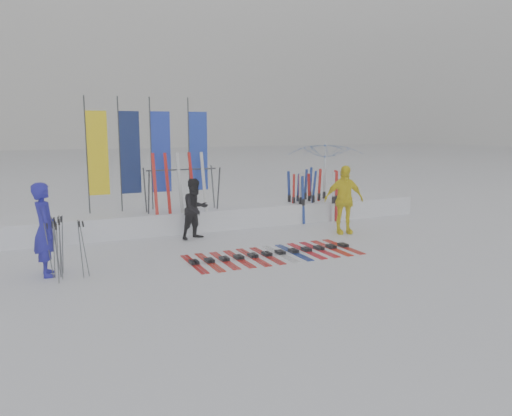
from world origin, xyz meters
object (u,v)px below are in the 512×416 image
person_black (195,209)px  person_yellow (344,200)px  ski_row (274,253)px  tent_canopy (326,177)px  ski_rack (182,184)px  person_blue (45,229)px

person_black → person_yellow: person_yellow is taller
person_yellow → ski_row: bearing=-140.3°
tent_canopy → ski_rack: (-5.40, -1.01, 0.14)m
person_blue → person_black: (3.75, 1.98, -0.14)m
person_blue → person_yellow: 7.79m
tent_canopy → ski_row: bearing=-133.4°
person_black → ski_rack: ski_rack is taller
ski_rack → tent_canopy: bearing=10.6°
tent_canopy → ski_rack: 5.50m
ski_rack → person_blue: bearing=-140.9°
person_black → person_yellow: bearing=-34.5°
person_blue → ski_row: (4.90, -0.43, -0.91)m
person_blue → person_black: bearing=-66.3°
person_blue → person_black: size_ratio=1.17×
person_blue → person_yellow: person_yellow is taller
person_yellow → person_black: bearing=179.3°
ski_row → person_blue: bearing=174.9°
person_blue → ski_rack: 4.76m
person_blue → tent_canopy: (9.09, 4.00, 0.30)m
person_blue → tent_canopy: 9.93m
person_blue → person_yellow: bearing=-87.3°
ski_row → ski_rack: bearing=109.5°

